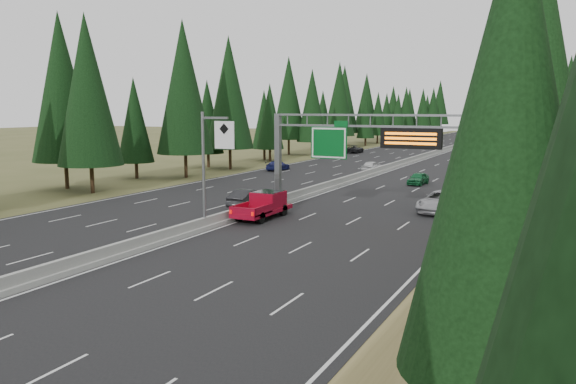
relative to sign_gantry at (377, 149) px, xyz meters
name	(u,v)px	position (x,y,z in m)	size (l,w,h in m)	color
road	(413,162)	(-8.92, 45.12, -5.23)	(32.00, 260.00, 0.08)	black
shoulder_right	(538,168)	(8.88, 45.12, -5.24)	(3.60, 260.00, 0.06)	olive
shoulder_left	(309,158)	(-26.72, 45.12, -5.24)	(3.60, 260.00, 0.06)	#464B23
median_barrier	(413,160)	(-8.92, 45.12, -4.85)	(0.70, 260.00, 0.85)	gray
sign_gantry	(377,149)	(0.00, 0.00, 0.00)	(16.75, 0.98, 7.80)	slate
hov_sign_pole	(210,162)	(-8.33, -9.92, -0.54)	(2.80, 0.50, 8.00)	slate
tree_row_right	(575,101)	(12.86, 39.01, 3.90)	(11.97, 243.07, 18.98)	black
tree_row_left	(234,101)	(-30.86, 28.43, 4.16)	(12.27, 246.08, 18.70)	black
silver_minivan	(442,202)	(4.06, 4.27, -4.36)	(2.76, 5.99, 1.66)	#A2A1A6
red_pickup	(265,203)	(-7.42, -4.10, -4.11)	(2.13, 5.95, 1.94)	black
car_ahead_green	(418,178)	(-1.73, 19.75, -4.52)	(1.58, 3.93, 1.34)	#166031
car_ahead_dkred	(475,172)	(2.84, 28.40, -4.49)	(1.47, 4.22, 1.39)	#4B0A11
car_ahead_dkgrey	(500,172)	(5.58, 29.67, -4.49)	(1.95, 4.78, 1.39)	black
car_ahead_white	(505,145)	(0.49, 81.64, -4.37)	(2.70, 5.86, 1.63)	silver
car_ahead_far	(486,138)	(-7.42, 111.67, -4.40)	(1.86, 4.62, 1.57)	black
car_onc_near	(247,198)	(-11.02, -0.80, -4.43)	(1.60, 4.58, 1.51)	black
car_onc_blue	(278,166)	(-22.07, 25.32, -4.55)	(1.79, 4.39, 1.27)	navy
car_onc_white	(372,166)	(-10.42, 29.88, -4.49)	(1.65, 4.10, 1.40)	silver
car_onc_far	(355,149)	(-23.42, 58.44, -4.49)	(2.32, 5.03, 1.40)	black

